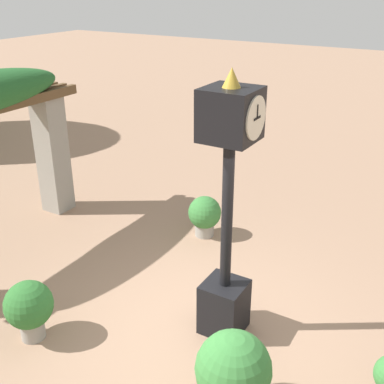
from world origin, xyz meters
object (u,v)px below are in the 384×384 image
potted_plant_near_left (233,372)px  potted_plant_far_right (205,214)px  pedestal_clock (227,215)px  potted_plant_far_left (29,307)px

potted_plant_near_left → potted_plant_far_right: size_ratio=1.35×
potted_plant_far_right → potted_plant_near_left: bearing=-146.4°
pedestal_clock → potted_plant_far_right: size_ratio=4.56×
potted_plant_near_left → potted_plant_far_right: potted_plant_near_left is taller
potted_plant_far_left → potted_plant_far_right: bearing=-9.4°
pedestal_clock → potted_plant_far_left: (-1.45, 2.10, -1.26)m
pedestal_clock → potted_plant_near_left: pedestal_clock is taller
pedestal_clock → potted_plant_far_right: (2.15, 1.50, -1.32)m
potted_plant_far_left → pedestal_clock: bearing=-55.5°
potted_plant_far_right → potted_plant_far_left: bearing=170.6°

